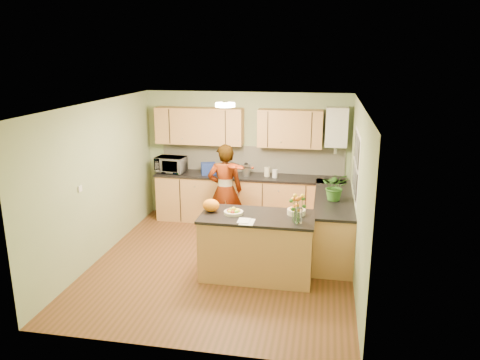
# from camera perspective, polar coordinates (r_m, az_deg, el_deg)

# --- Properties ---
(floor) EXTENTS (4.50, 4.50, 0.00)m
(floor) POSITION_cam_1_polar(r_m,az_deg,el_deg) (7.51, -2.16, -10.13)
(floor) COLOR #543618
(floor) RESTS_ON ground
(ceiling) EXTENTS (4.00, 4.50, 0.02)m
(ceiling) POSITION_cam_1_polar(r_m,az_deg,el_deg) (6.82, -2.37, 9.21)
(ceiling) COLOR white
(ceiling) RESTS_ON wall_back
(wall_back) EXTENTS (4.00, 0.02, 2.50)m
(wall_back) POSITION_cam_1_polar(r_m,az_deg,el_deg) (9.20, 0.82, 2.92)
(wall_back) COLOR #8AA173
(wall_back) RESTS_ON floor
(wall_front) EXTENTS (4.00, 0.02, 2.50)m
(wall_front) POSITION_cam_1_polar(r_m,az_deg,el_deg) (5.02, -7.95, -8.00)
(wall_front) COLOR #8AA173
(wall_front) RESTS_ON floor
(wall_left) EXTENTS (0.02, 4.50, 2.50)m
(wall_left) POSITION_cam_1_polar(r_m,az_deg,el_deg) (7.74, -16.86, -0.14)
(wall_left) COLOR #8AA173
(wall_left) RESTS_ON floor
(wall_right) EXTENTS (0.02, 4.50, 2.50)m
(wall_right) POSITION_cam_1_polar(r_m,az_deg,el_deg) (6.92, 14.13, -1.74)
(wall_right) COLOR #8AA173
(wall_right) RESTS_ON floor
(back_counter) EXTENTS (3.64, 0.62, 0.94)m
(back_counter) POSITION_cam_1_polar(r_m,az_deg,el_deg) (9.10, 1.10, -2.30)
(back_counter) COLOR #B88249
(back_counter) RESTS_ON floor
(right_counter) EXTENTS (0.62, 2.24, 0.94)m
(right_counter) POSITION_cam_1_polar(r_m,az_deg,el_deg) (7.96, 11.26, -5.24)
(right_counter) COLOR #B88249
(right_counter) RESTS_ON floor
(splashback) EXTENTS (3.60, 0.02, 0.52)m
(splashback) POSITION_cam_1_polar(r_m,az_deg,el_deg) (9.18, 1.42, 2.57)
(splashback) COLOR beige
(splashback) RESTS_ON back_counter
(upper_cabinets) EXTENTS (3.20, 0.34, 0.70)m
(upper_cabinets) POSITION_cam_1_polar(r_m,az_deg,el_deg) (8.96, -0.47, 6.49)
(upper_cabinets) COLOR #B88249
(upper_cabinets) RESTS_ON wall_back
(boiler) EXTENTS (0.40, 0.30, 0.86)m
(boiler) POSITION_cam_1_polar(r_m,az_deg,el_deg) (8.81, 11.69, 6.32)
(boiler) COLOR white
(boiler) RESTS_ON wall_back
(window_right) EXTENTS (0.01, 1.30, 1.05)m
(window_right) POSITION_cam_1_polar(r_m,az_deg,el_deg) (7.42, 13.97, 1.81)
(window_right) COLOR white
(window_right) RESTS_ON wall_right
(light_switch) EXTENTS (0.02, 0.09, 0.09)m
(light_switch) POSITION_cam_1_polar(r_m,az_deg,el_deg) (7.21, -18.92, -1.01)
(light_switch) COLOR white
(light_switch) RESTS_ON wall_left
(ceiling_lamp) EXTENTS (0.30, 0.30, 0.07)m
(ceiling_lamp) POSITION_cam_1_polar(r_m,az_deg,el_deg) (7.12, -1.82, 9.15)
(ceiling_lamp) COLOR #FFEABF
(ceiling_lamp) RESTS_ON ceiling
(peninsula_island) EXTENTS (1.65, 0.85, 0.95)m
(peninsula_island) POSITION_cam_1_polar(r_m,az_deg,el_deg) (6.95, 2.08, -8.00)
(peninsula_island) COLOR #B88249
(peninsula_island) RESTS_ON floor
(fruit_dish) EXTENTS (0.28, 0.28, 0.10)m
(fruit_dish) POSITION_cam_1_polar(r_m,az_deg,el_deg) (6.82, -0.79, -3.83)
(fruit_dish) COLOR beige
(fruit_dish) RESTS_ON peninsula_island
(orange_bowl) EXTENTS (0.27, 0.27, 0.16)m
(orange_bowl) POSITION_cam_1_polar(r_m,az_deg,el_deg) (6.85, 6.88, -3.65)
(orange_bowl) COLOR beige
(orange_bowl) RESTS_ON peninsula_island
(flower_vase) EXTENTS (0.25, 0.25, 0.46)m
(flower_vase) POSITION_cam_1_polar(r_m,az_deg,el_deg) (6.46, 7.19, -2.58)
(flower_vase) COLOR silver
(flower_vase) RESTS_ON peninsula_island
(orange_bag) EXTENTS (0.30, 0.28, 0.19)m
(orange_bag) POSITION_cam_1_polar(r_m,az_deg,el_deg) (6.92, -3.56, -3.10)
(orange_bag) COLOR orange
(orange_bag) RESTS_ON peninsula_island
(papers) EXTENTS (0.20, 0.27, 0.01)m
(papers) POSITION_cam_1_polar(r_m,az_deg,el_deg) (6.51, 0.86, -5.10)
(papers) COLOR white
(papers) RESTS_ON peninsula_island
(violinist) EXTENTS (0.68, 0.51, 1.69)m
(violinist) POSITION_cam_1_polar(r_m,az_deg,el_deg) (8.34, -1.83, -1.28)
(violinist) COLOR #D5A782
(violinist) RESTS_ON floor
(violin) EXTENTS (0.65, 0.57, 0.16)m
(violin) POSITION_cam_1_polar(r_m,az_deg,el_deg) (7.96, -0.79, 1.69)
(violin) COLOR #491704
(violin) RESTS_ON violinist
(microwave) EXTENTS (0.60, 0.44, 0.31)m
(microwave) POSITION_cam_1_polar(r_m,az_deg,el_deg) (9.28, -8.43, 1.88)
(microwave) COLOR white
(microwave) RESTS_ON back_counter
(blue_box) EXTENTS (0.33, 0.29, 0.22)m
(blue_box) POSITION_cam_1_polar(r_m,az_deg,el_deg) (9.07, -3.87, 1.40)
(blue_box) COLOR navy
(blue_box) RESTS_ON back_counter
(kettle) EXTENTS (0.16, 0.16, 0.29)m
(kettle) POSITION_cam_1_polar(r_m,az_deg,el_deg) (8.95, 0.75, 1.31)
(kettle) COLOR #ACACB1
(kettle) RESTS_ON back_counter
(jar_cream) EXTENTS (0.11, 0.11, 0.17)m
(jar_cream) POSITION_cam_1_polar(r_m,az_deg,el_deg) (8.91, 3.32, 1.00)
(jar_cream) COLOR beige
(jar_cream) RESTS_ON back_counter
(jar_white) EXTENTS (0.13, 0.13, 0.15)m
(jar_white) POSITION_cam_1_polar(r_m,az_deg,el_deg) (8.83, 4.28, 0.79)
(jar_white) COLOR white
(jar_white) RESTS_ON back_counter
(potted_plant) EXTENTS (0.42, 0.37, 0.46)m
(potted_plant) POSITION_cam_1_polar(r_m,az_deg,el_deg) (7.56, 11.55, -0.78)
(potted_plant) COLOR #316822
(potted_plant) RESTS_ON right_counter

